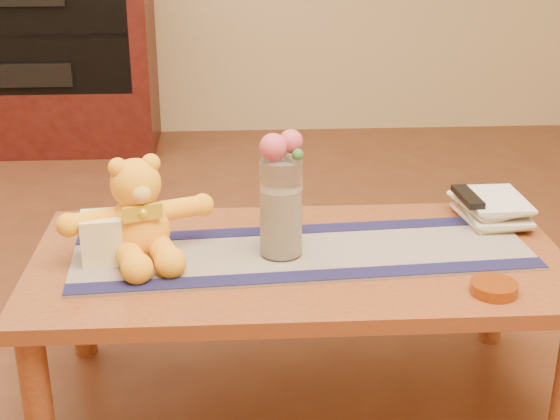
{
  "coord_description": "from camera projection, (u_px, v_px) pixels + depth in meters",
  "views": [
    {
      "loc": [
        -0.16,
        -1.9,
        1.34
      ],
      "look_at": [
        -0.05,
        0.0,
        0.58
      ],
      "focal_mm": 51.24,
      "sensor_mm": 36.0,
      "label": 1
    }
  ],
  "objects": [
    {
      "name": "table_leg_bl",
      "position": [
        81.0,
        293.0,
        2.42
      ],
      "size": [
        0.07,
        0.07,
        0.41
      ],
      "primitive_type": "cylinder",
      "color": "brown",
      "rests_on": "floor"
    },
    {
      "name": "table_leg_fl",
      "position": [
        38.0,
        408.0,
        1.89
      ],
      "size": [
        0.07,
        0.07,
        0.41
      ],
      "primitive_type": "cylinder",
      "color": "brown",
      "rests_on": "floor"
    },
    {
      "name": "pillar_candle",
      "position": [
        103.0,
        238.0,
        2.03
      ],
      "size": [
        0.11,
        0.11,
        0.12
      ],
      "primitive_type": "cube",
      "rotation": [
        0.0,
        0.0,
        0.12
      ],
      "color": "beige",
      "rests_on": "persian_runner"
    },
    {
      "name": "coffee_table_top",
      "position": [
        299.0,
        262.0,
        2.11
      ],
      "size": [
        1.4,
        0.7,
        0.04
      ],
      "primitive_type": "cube",
      "color": "brown",
      "rests_on": "floor"
    },
    {
      "name": "potpourri_fill",
      "position": [
        281.0,
        222.0,
        2.05
      ],
      "size": [
        0.09,
        0.09,
        0.18
      ],
      "primitive_type": "cylinder",
      "color": "beige",
      "rests_on": "glass_vase"
    },
    {
      "name": "stereo_lower",
      "position": [
        36.0,
        70.0,
        4.21
      ],
      "size": [
        0.42,
        0.28,
        0.12
      ],
      "primitive_type": "cube",
      "color": "black",
      "rests_on": "media_cabinet"
    },
    {
      "name": "blue_flower_side",
      "position": [
        269.0,
        149.0,
        2.0
      ],
      "size": [
        0.04,
        0.04,
        0.04
      ],
      "primitive_type": "sphere",
      "color": "#444F95",
      "rests_on": "glass_vase"
    },
    {
      "name": "rose_right",
      "position": [
        291.0,
        141.0,
        1.98
      ],
      "size": [
        0.06,
        0.06,
        0.06
      ],
      "primitive_type": "sphere",
      "color": "#BF4359",
      "rests_on": "glass_vase"
    },
    {
      "name": "floor",
      "position": [
        298.0,
        399.0,
        2.27
      ],
      "size": [
        5.5,
        5.5,
        0.0
      ],
      "primitive_type": "plane",
      "color": "#542A18",
      "rests_on": "ground"
    },
    {
      "name": "table_leg_br",
      "position": [
        495.0,
        282.0,
        2.49
      ],
      "size": [
        0.07,
        0.07,
        0.41
      ],
      "primitive_type": "cylinder",
      "color": "brown",
      "rests_on": "floor"
    },
    {
      "name": "teddy_bear",
      "position": [
        137.0,
        209.0,
        2.04
      ],
      "size": [
        0.46,
        0.42,
        0.25
      ],
      "primitive_type": null,
      "rotation": [
        0.0,
        0.0,
        0.34
      ],
      "color": "#FEA920",
      "rests_on": "persian_runner"
    },
    {
      "name": "leaf_sprig",
      "position": [
        298.0,
        155.0,
        1.97
      ],
      "size": [
        0.03,
        0.03,
        0.03
      ],
      "primitive_type": "sphere",
      "color": "#33662D",
      "rests_on": "glass_vase"
    },
    {
      "name": "bronze_ball",
      "position": [
        284.0,
        241.0,
        2.08
      ],
      "size": [
        0.08,
        0.08,
        0.07
      ],
      "primitive_type": "sphere",
      "rotation": [
        0.0,
        0.0,
        0.13
      ],
      "color": "#4D3719",
      "rests_on": "persian_runner"
    },
    {
      "name": "cabinet_cavity",
      "position": [
        27.0,
        36.0,
        4.03
      ],
      "size": [
        1.02,
        0.03,
        0.61
      ],
      "primitive_type": "cube",
      "color": "black",
      "rests_on": "media_cabinet"
    },
    {
      "name": "persian_runner",
      "position": [
        303.0,
        253.0,
        2.1
      ],
      "size": [
        1.22,
        0.43,
        0.01
      ],
      "primitive_type": "cube",
      "rotation": [
        0.0,
        0.0,
        0.07
      ],
      "color": "#231C4E",
      "rests_on": "coffee_table_top"
    },
    {
      "name": "tv_remote",
      "position": [
        468.0,
        197.0,
        2.26
      ],
      "size": [
        0.06,
        0.16,
        0.02
      ],
      "primitive_type": "cube",
      "rotation": [
        0.0,
        0.0,
        0.08
      ],
      "color": "black",
      "rests_on": "book_top"
    },
    {
      "name": "media_cabinet",
      "position": [
        40.0,
        49.0,
        4.29
      ],
      "size": [
        1.2,
        0.5,
        1.1
      ],
      "primitive_type": "cube",
      "color": "black",
      "rests_on": "floor"
    },
    {
      "name": "runner_border_near",
      "position": [
        312.0,
        276.0,
        1.97
      ],
      "size": [
        1.2,
        0.14,
        0.0
      ],
      "primitive_type": "cube",
      "rotation": [
        0.0,
        0.0,
        0.07
      ],
      "color": "#15143E",
      "rests_on": "persian_runner"
    },
    {
      "name": "book_upper",
      "position": [
        463.0,
        207.0,
        2.29
      ],
      "size": [
        0.2,
        0.25,
        0.02
      ],
      "primitive_type": "imported",
      "rotation": [
        0.0,
        0.0,
        0.18
      ],
      "color": "beige",
      "rests_on": "book_lower"
    },
    {
      "name": "glass_vase",
      "position": [
        281.0,
        208.0,
        2.04
      ],
      "size": [
        0.11,
        0.11,
        0.26
      ],
      "primitive_type": "cylinder",
      "color": "silver",
      "rests_on": "persian_runner"
    },
    {
      "name": "cabinet_shelf",
      "position": [
        31.0,
        33.0,
        4.11
      ],
      "size": [
        1.02,
        0.2,
        0.02
      ],
      "primitive_type": "cube",
      "color": "black",
      "rests_on": "media_cabinet"
    },
    {
      "name": "amber_dish",
      "position": [
        494.0,
        288.0,
        1.9
      ],
      "size": [
        0.14,
        0.14,
        0.03
      ],
      "primitive_type": "cylinder",
      "rotation": [
        0.0,
        0.0,
        0.3
      ],
      "color": "#BF5914",
      "rests_on": "coffee_table_top"
    },
    {
      "name": "candle_wick",
      "position": [
        100.0,
        213.0,
        2.0
      ],
      "size": [
        0.0,
        0.0,
        0.01
      ],
      "primitive_type": "cylinder",
      "rotation": [
        0.0,
        0.0,
        0.12
      ],
      "color": "black",
      "rests_on": "pillar_candle"
    },
    {
      "name": "blue_flower_back",
      "position": [
        284.0,
        144.0,
        2.01
      ],
      "size": [
        0.04,
        0.04,
        0.04
      ],
      "primitive_type": "sphere",
      "color": "#444F95",
      "rests_on": "glass_vase"
    },
    {
      "name": "runner_border_far",
      "position": [
        295.0,
        230.0,
        2.24
      ],
      "size": [
        1.2,
        0.14,
        0.0
      ],
      "primitive_type": "cube",
      "rotation": [
        0.0,
        0.0,
        0.07
      ],
      "color": "#15143E",
      "rests_on": "persian_runner"
    },
    {
      "name": "book_lower",
      "position": [
        467.0,
        214.0,
        2.29
      ],
      "size": [
        0.17,
        0.23,
        0.02
      ],
      "primitive_type": "imported",
      "rotation": [
        0.0,
        0.0,
        -0.01
      ],
      "color": "beige",
      "rests_on": "book_bottom"
    },
    {
      "name": "book_bottom",
      "position": [
        464.0,
        220.0,
        2.3
      ],
      "size": [
        0.19,
        0.24,
        0.02
      ],
      "primitive_type": "imported",
      "rotation": [
        0.0,
        0.0,
        0.13
      ],
      "color": "beige",
      "rests_on": "coffee_table_top"
    },
    {
      "name": "book_top",
      "position": [
        467.0,
        201.0,
        2.28
      ],
      "size": [
        0.17,
        0.23,
        0.02
      ],
      "primitive_type": "imported",
      "rotation": [
        0.0,
        0.0,
        0.03
      ],
      "color": "beige",
      "rests_on": "book_upper"
    },
    {
      "name": "rose_left",
      "position": [
        273.0,
        147.0,
        1.97
      ],
      "size": [
        0.07,
        0.07,
        0.07
      ],
      "primitive_type": "sphere",
      "color": "#BF4359",
      "rests_on": "glass_vase"
    }
  ]
}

